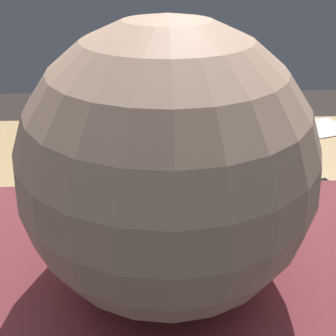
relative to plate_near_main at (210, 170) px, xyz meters
name	(u,v)px	position (x,y,z in m)	size (l,w,h in m)	color
dining_table	(160,202)	(0.14, 0.00, -0.10)	(1.44, 0.83, 0.75)	tan
plate_near_main	(210,170)	(0.00, 0.00, 0.00)	(0.26, 0.26, 0.05)	white
plate_center_pancakes	(270,131)	(-0.23, -0.23, 0.01)	(0.22, 0.22, 0.10)	white
plate_far_companion	(110,198)	(0.27, 0.12, 0.00)	(0.22, 0.22, 0.04)	white
cell_phone	(312,191)	(-0.25, 0.09, -0.01)	(0.14, 0.07, 0.01)	black
paper_napkin	(324,128)	(-0.46, -0.30, -0.01)	(0.15, 0.14, 0.00)	white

